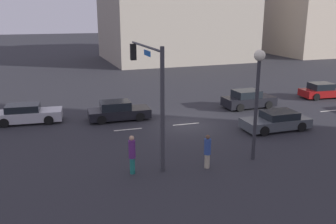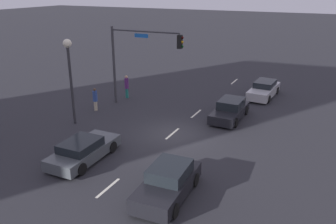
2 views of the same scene
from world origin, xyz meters
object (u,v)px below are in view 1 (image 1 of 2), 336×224
object	(u,v)px
pedestrian_1	(207,151)
building_1	(314,2)
streetlamp	(258,84)
building_0	(174,9)
traffic_signal	(150,80)
pedestrian_0	(132,153)
car_5	(276,121)
car_2	(27,114)
car_4	(248,100)
car_3	(322,91)
car_0	(118,111)

from	to	relation	value
pedestrian_1	building_1	xyz separation A→B (m)	(-37.25, -40.74, 8.18)
streetlamp	building_0	distance (m)	41.92
traffic_signal	pedestrian_0	distance (m)	3.93
car_5	streetlamp	bearing A→B (deg)	45.17
streetlamp	car_5	bearing A→B (deg)	-134.83
car_2	car_4	xyz separation A→B (m)	(-16.88, 0.78, 0.04)
building_0	building_1	distance (m)	25.79
pedestrian_1	traffic_signal	bearing A→B (deg)	-45.64
streetlamp	building_0	size ratio (longest dim) A/B	0.27
car_4	building_1	bearing A→B (deg)	-133.73
car_3	car_4	bearing A→B (deg)	8.26
car_2	streetlamp	distance (m)	16.14
pedestrian_1	building_1	world-z (taller)	building_1
pedestrian_0	building_1	world-z (taller)	building_1
streetlamp	pedestrian_1	world-z (taller)	streetlamp
car_0	pedestrian_1	distance (m)	10.02
building_0	building_1	bearing A→B (deg)	175.91
car_5	pedestrian_0	world-z (taller)	pedestrian_0
car_4	pedestrian_0	world-z (taller)	pedestrian_0
car_3	car_2	bearing A→B (deg)	0.91
car_5	building_0	bearing A→B (deg)	-97.36
streetlamp	pedestrian_0	xyz separation A→B (m)	(6.45, -0.13, -3.03)
car_2	building_0	distance (m)	37.45
pedestrian_1	building_1	distance (m)	55.81
car_0	building_1	world-z (taller)	building_1
car_2	pedestrian_1	world-z (taller)	pedestrian_1
pedestrian_0	building_1	distance (m)	58.02
car_0	car_5	bearing A→B (deg)	151.19
car_0	car_4	size ratio (longest dim) A/B	1.02
car_0	car_4	world-z (taller)	car_4
traffic_signal	streetlamp	size ratio (longest dim) A/B	1.05
streetlamp	pedestrian_1	distance (m)	4.19
pedestrian_0	car_0	bearing A→B (deg)	-95.18
car_2	car_3	size ratio (longest dim) A/B	1.16
traffic_signal	building_1	size ratio (longest dim) A/B	0.33
pedestrian_1	building_0	xyz separation A→B (m)	(-11.50, -41.13, 6.93)
car_4	building_1	size ratio (longest dim) A/B	0.24
car_3	traffic_signal	xyz separation A→B (m)	(18.18, 8.76, 3.55)
traffic_signal	car_4	bearing A→B (deg)	-143.01
car_3	pedestrian_0	bearing A→B (deg)	28.56
car_2	car_0	bearing A→B (deg)	170.02
car_0	streetlamp	bearing A→B (deg)	121.14
car_5	pedestrian_1	bearing A→B (deg)	32.65
car_3	car_0	bearing A→B (deg)	4.56
streetlamp	pedestrian_0	world-z (taller)	streetlamp
car_2	streetlamp	size ratio (longest dim) A/B	0.82
car_2	pedestrian_0	xyz separation A→B (m)	(-5.41, 10.26, 0.41)
traffic_signal	car_5	bearing A→B (deg)	-167.65
car_3	traffic_signal	distance (m)	20.49
car_2	pedestrian_0	size ratio (longest dim) A/B	2.44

